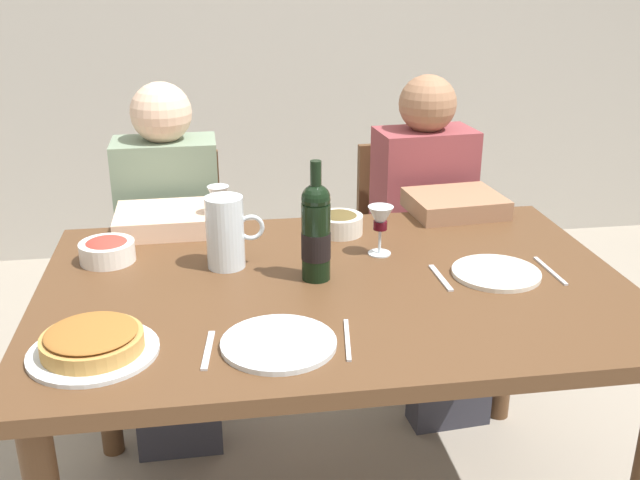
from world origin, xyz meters
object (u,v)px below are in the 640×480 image
at_px(wine_bottle, 316,232).
at_px(olive_bowl, 340,222).
at_px(chair_right, 409,243).
at_px(dining_table, 335,314).
at_px(wine_glass_right_diner, 380,221).
at_px(dinner_plate_right_setting, 279,343).
at_px(wine_glass_left_diner, 219,200).
at_px(dinner_plate_left_setting, 496,273).
at_px(diner_right, 433,236).
at_px(salad_bowl, 107,250).
at_px(water_pitcher, 226,236).
at_px(baked_tart, 92,342).
at_px(diner_left, 170,252).
at_px(chair_left, 174,258).

relative_size(wine_bottle, olive_bowl, 2.26).
bearing_deg(chair_right, dining_table, 58.24).
height_order(wine_glass_right_diner, dinner_plate_right_setting, wine_glass_right_diner).
height_order(wine_glass_left_diner, dinner_plate_left_setting, wine_glass_left_diner).
bearing_deg(dinner_plate_left_setting, dining_table, 177.45).
relative_size(dining_table, diner_right, 1.29).
bearing_deg(dinner_plate_left_setting, salad_bowl, 166.20).
xyz_separation_m(salad_bowl, dinner_plate_right_setting, (0.41, -0.53, -0.03)).
bearing_deg(water_pitcher, diner_right, 34.10).
xyz_separation_m(wine_bottle, dinner_plate_right_setting, (-0.13, -0.33, -0.12)).
distance_m(wine_bottle, chair_right, 1.05).
height_order(baked_tart, wine_glass_left_diner, wine_glass_left_diner).
bearing_deg(diner_left, wine_bottle, 123.67).
xyz_separation_m(dinner_plate_right_setting, diner_right, (0.64, 0.94, -0.15)).
distance_m(dining_table, diner_left, 0.77).
height_order(wine_bottle, diner_left, diner_left).
xyz_separation_m(dining_table, wine_glass_right_diner, (0.15, 0.17, 0.19)).
bearing_deg(olive_bowl, dinner_plate_left_setting, -45.92).
height_order(dining_table, diner_left, diner_left).
distance_m(wine_bottle, diner_left, 0.77).
height_order(dining_table, olive_bowl, olive_bowl).
bearing_deg(chair_right, wine_glass_right_diner, 62.82).
relative_size(baked_tart, dinner_plate_left_setting, 1.18).
distance_m(salad_bowl, chair_left, 0.71).
distance_m(olive_bowl, diner_right, 0.52).
relative_size(olive_bowl, chair_left, 0.16).
height_order(dining_table, water_pitcher, water_pitcher).
height_order(dining_table, wine_glass_left_diner, wine_glass_left_diner).
relative_size(water_pitcher, olive_bowl, 1.40).
distance_m(wine_bottle, diner_right, 0.84).
bearing_deg(chair_left, wine_glass_left_diner, 109.78).
relative_size(water_pitcher, chair_left, 0.22).
bearing_deg(salad_bowl, olive_bowl, 9.76).
relative_size(baked_tart, diner_left, 0.24).
relative_size(baked_tart, chair_right, 0.31).
bearing_deg(olive_bowl, wine_glass_left_diner, 170.06).
height_order(wine_glass_right_diner, dinner_plate_left_setting, wine_glass_right_diner).
bearing_deg(water_pitcher, wine_glass_right_diner, 3.01).
distance_m(olive_bowl, chair_right, 0.71).
relative_size(wine_glass_right_diner, chair_right, 0.16).
bearing_deg(wine_glass_left_diner, wine_glass_right_diner, -28.66).
bearing_deg(olive_bowl, wine_bottle, -110.58).
bearing_deg(dinner_plate_left_setting, wine_glass_right_diner, 145.27).
distance_m(dinner_plate_right_setting, chair_left, 1.23).
distance_m(water_pitcher, baked_tart, 0.52).
height_order(baked_tart, diner_left, diner_left).
bearing_deg(chair_left, dining_table, 117.09).
bearing_deg(dinner_plate_left_setting, chair_right, 88.68).
bearing_deg(dinner_plate_left_setting, wine_bottle, 173.79).
bearing_deg(water_pitcher, dinner_plate_left_setting, -13.35).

